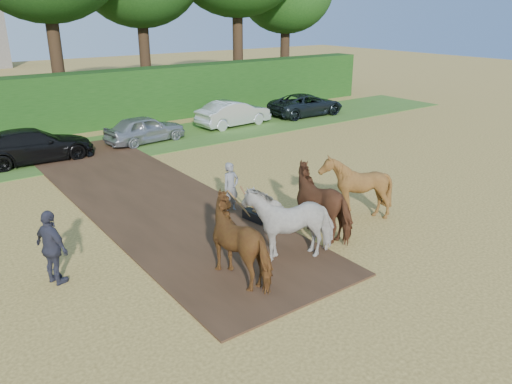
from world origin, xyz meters
TOP-DOWN VIEW (x-y plane):
  - ground at (0.00, 0.00)m, footprint 120.00×120.00m
  - earth_strip at (1.50, 7.00)m, footprint 4.50×17.00m
  - grass_verge at (0.00, 14.00)m, footprint 50.00×5.00m
  - hedgerow at (0.00, 18.50)m, footprint 46.00×1.60m
  - spectator_far at (-2.67, 2.79)m, footprint 0.79×1.17m
  - plough_team at (3.59, 0.97)m, footprint 6.55×5.14m
  - parked_cars at (-0.45, 13.90)m, footprint 36.17×3.10m

SIDE VIEW (x-z plane):
  - ground at x=0.00m, z-range 0.00..0.00m
  - grass_verge at x=0.00m, z-range 0.00..0.03m
  - earth_strip at x=1.50m, z-range 0.00..0.05m
  - parked_cars at x=-0.45m, z-range -0.03..1.44m
  - spectator_far at x=-2.67m, z-range 0.00..1.85m
  - plough_team at x=3.59m, z-range -0.01..1.96m
  - hedgerow at x=0.00m, z-range 0.00..3.00m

